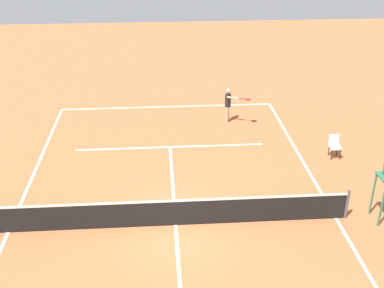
% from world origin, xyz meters
% --- Properties ---
extents(ground_plane, '(60.00, 60.00, 0.00)m').
position_xyz_m(ground_plane, '(0.00, 0.00, 0.00)').
color(ground_plane, '#B76038').
extents(court_lines, '(10.76, 20.54, 0.01)m').
position_xyz_m(court_lines, '(0.00, 0.00, 0.00)').
color(court_lines, white).
rests_on(court_lines, ground).
extents(tennis_net, '(11.36, 0.10, 1.07)m').
position_xyz_m(tennis_net, '(0.00, 0.00, 0.50)').
color(tennis_net, '#4C4C51').
rests_on(tennis_net, ground).
extents(player_serving, '(1.16, 0.94, 1.67)m').
position_xyz_m(player_serving, '(-2.86, -8.09, 0.99)').
color(player_serving, '#D8A884').
rests_on(player_serving, ground).
extents(tennis_ball, '(0.07, 0.07, 0.07)m').
position_xyz_m(tennis_ball, '(-2.26, -7.20, 0.03)').
color(tennis_ball, '#CCE033').
rests_on(tennis_ball, ground).
extents(courtside_chair_mid, '(0.44, 0.46, 0.95)m').
position_xyz_m(courtside_chair_mid, '(-6.68, -4.26, 0.53)').
color(courtside_chair_mid, '#262626').
rests_on(courtside_chair_mid, ground).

